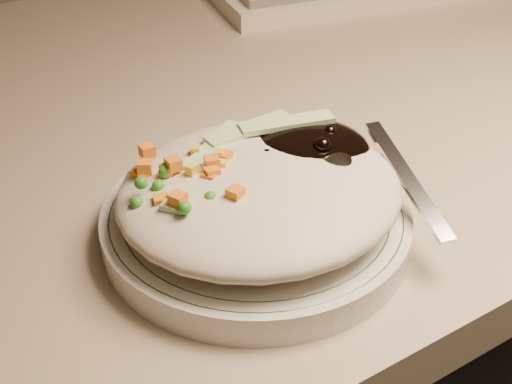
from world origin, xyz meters
TOP-DOWN VIEW (x-y plane):
  - desk at (0.00, 1.38)m, footprint 1.40×0.70m
  - plate at (-0.07, 1.17)m, footprint 0.21×0.21m
  - plate_rim at (-0.07, 1.17)m, footprint 0.20×0.20m
  - meal at (-0.06, 1.17)m, footprint 0.21×0.19m

SIDE VIEW (x-z plane):
  - desk at x=0.00m, z-range 0.17..0.91m
  - plate at x=-0.07m, z-range 0.74..0.76m
  - plate_rim at x=-0.07m, z-range 0.76..0.76m
  - meal at x=-0.06m, z-range 0.76..0.81m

